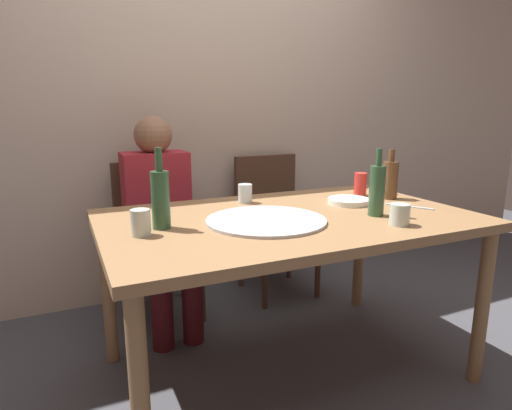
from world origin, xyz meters
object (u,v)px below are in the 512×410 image
(soda_can, at_px, (360,184))
(chair_right, at_px, (273,215))
(beer_bottle, at_px, (390,179))
(tumbler_near, at_px, (245,193))
(short_glass, at_px, (141,223))
(table_knife, at_px, (409,207))
(wine_glass, at_px, (400,215))
(chair_left, at_px, (156,228))
(dining_table, at_px, (289,231))
(tumbler_far, at_px, (382,184))
(plate_stack, at_px, (349,201))
(guest_in_sweater, at_px, (160,213))
(wine_bottle, at_px, (377,189))
(water_bottle, at_px, (160,198))
(pizza_tray, at_px, (266,220))

(soda_can, bearing_deg, chair_right, 105.49)
(beer_bottle, height_order, tumbler_near, beer_bottle)
(short_glass, distance_m, table_knife, 1.24)
(wine_glass, relative_size, chair_left, 0.10)
(beer_bottle, xyz_separation_m, soda_can, (-0.09, 0.13, -0.04))
(dining_table, distance_m, tumbler_far, 0.74)
(wine_glass, height_order, chair_right, chair_right)
(plate_stack, bearing_deg, beer_bottle, 3.12)
(dining_table, relative_size, chair_right, 1.77)
(tumbler_far, bearing_deg, beer_bottle, -113.63)
(plate_stack, bearing_deg, soda_can, 38.51)
(plate_stack, xyz_separation_m, guest_in_sweater, (-0.78, 0.65, -0.12))
(beer_bottle, xyz_separation_m, tumbler_near, (-0.72, 0.22, -0.06))
(soda_can, xyz_separation_m, table_knife, (0.04, -0.33, -0.06))
(dining_table, bearing_deg, tumbler_near, 102.72)
(beer_bottle, height_order, tumbler_far, beer_bottle)
(plate_stack, distance_m, guest_in_sweater, 1.03)
(wine_bottle, xyz_separation_m, chair_left, (-0.75, 1.05, -0.35))
(tumbler_far, bearing_deg, water_bottle, -171.53)
(chair_right, relative_size, guest_in_sweater, 0.77)
(water_bottle, xyz_separation_m, short_glass, (-0.09, -0.07, -0.07))
(water_bottle, distance_m, soda_can, 1.13)
(beer_bottle, relative_size, guest_in_sweater, 0.22)
(dining_table, distance_m, water_bottle, 0.58)
(dining_table, distance_m, beer_bottle, 0.67)
(chair_left, distance_m, guest_in_sweater, 0.20)
(tumbler_near, height_order, wine_glass, tumbler_near)
(wine_glass, bearing_deg, guest_in_sweater, 124.65)
(chair_left, bearing_deg, tumbler_near, 120.29)
(plate_stack, height_order, chair_left, chair_left)
(beer_bottle, bearing_deg, tumbler_near, 162.98)
(pizza_tray, bearing_deg, dining_table, 21.58)
(beer_bottle, xyz_separation_m, water_bottle, (-1.19, -0.07, 0.02))
(tumbler_far, relative_size, soda_can, 0.86)
(pizza_tray, height_order, guest_in_sweater, guest_in_sweater)
(pizza_tray, bearing_deg, water_bottle, 168.88)
(pizza_tray, relative_size, plate_stack, 2.48)
(pizza_tray, xyz_separation_m, guest_in_sweater, (-0.27, 0.79, -0.12))
(wine_glass, bearing_deg, table_knife, 39.87)
(short_glass, height_order, guest_in_sweater, guest_in_sweater)
(pizza_tray, xyz_separation_m, water_bottle, (-0.41, 0.08, 0.11))
(chair_left, relative_size, chair_right, 1.00)
(table_knife, distance_m, chair_left, 1.43)
(beer_bottle, height_order, guest_in_sweater, guest_in_sweater)
(pizza_tray, relative_size, water_bottle, 1.59)
(beer_bottle, xyz_separation_m, table_knife, (-0.05, -0.20, -0.10))
(wine_bottle, height_order, plate_stack, wine_bottle)
(tumbler_far, bearing_deg, plate_stack, -157.79)
(beer_bottle, distance_m, wine_glass, 0.53)
(tumbler_near, bearing_deg, short_glass, -147.88)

